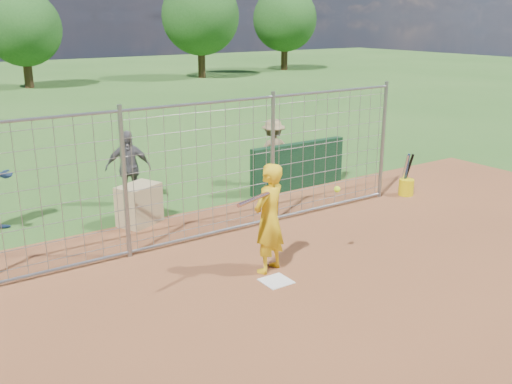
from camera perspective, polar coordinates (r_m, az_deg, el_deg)
ground at (r=9.08m, az=1.28°, el=-8.51°), size 100.00×100.00×0.00m
infield_dirt at (r=7.18m, az=15.90°, el=-16.78°), size 18.00×18.00×0.00m
home_plate at (r=8.93m, az=2.03°, el=-8.91°), size 0.43×0.43×0.02m
dugout_wall at (r=13.54m, az=4.23°, el=2.64°), size 2.60×0.20×1.10m
batter at (r=8.97m, az=1.30°, el=-2.66°), size 0.76×0.62×1.79m
bystander_b at (r=12.54m, az=-12.66°, el=2.35°), size 1.04×0.73×1.64m
bystander_c at (r=13.85m, az=1.73°, el=4.05°), size 1.14×0.81×1.59m
equipment_bin at (r=11.42m, az=-11.61°, el=-1.24°), size 0.96×0.83×0.80m
equipment_in_play at (r=8.60m, az=2.10°, el=-0.38°), size 1.95×0.36×0.17m
bucket_with_bats at (r=13.48m, az=14.78°, el=0.69°), size 0.34×0.35×0.98m
backstop_fence at (r=10.24m, az=-5.16°, el=1.95°), size 9.08×0.08×2.60m
tree_line at (r=35.68m, az=-22.19°, el=15.59°), size 44.66×6.72×6.48m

